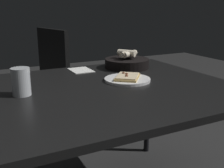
{
  "coord_description": "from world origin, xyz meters",
  "views": [
    {
      "loc": [
        -1.17,
        0.6,
        1.08
      ],
      "look_at": [
        -0.04,
        0.02,
        0.72
      ],
      "focal_mm": 44.84,
      "sensor_mm": 36.0,
      "label": 1
    }
  ],
  "objects_px": {
    "chair_far": "(42,83)",
    "pizza_plate": "(127,79)",
    "beer_glass": "(21,83)",
    "bread_basket": "(127,62)",
    "dining_table": "(113,96)"
  },
  "relations": [
    {
      "from": "beer_glass",
      "to": "pizza_plate",
      "type": "bearing_deg",
      "value": -89.81
    },
    {
      "from": "bread_basket",
      "to": "beer_glass",
      "type": "height_order",
      "value": "beer_glass"
    },
    {
      "from": "chair_far",
      "to": "pizza_plate",
      "type": "bearing_deg",
      "value": -164.13
    },
    {
      "from": "bread_basket",
      "to": "chair_far",
      "type": "xyz_separation_m",
      "value": [
        0.6,
        0.41,
        -0.23
      ]
    },
    {
      "from": "bread_basket",
      "to": "chair_far",
      "type": "relative_size",
      "value": 0.3
    },
    {
      "from": "pizza_plate",
      "to": "chair_far",
      "type": "bearing_deg",
      "value": 15.87
    },
    {
      "from": "pizza_plate",
      "to": "beer_glass",
      "type": "relative_size",
      "value": 1.97
    },
    {
      "from": "pizza_plate",
      "to": "bread_basket",
      "type": "xyz_separation_m",
      "value": [
        0.28,
        -0.16,
        0.02
      ]
    },
    {
      "from": "bread_basket",
      "to": "beer_glass",
      "type": "bearing_deg",
      "value": 112.22
    },
    {
      "from": "beer_glass",
      "to": "chair_far",
      "type": "height_order",
      "value": "chair_far"
    },
    {
      "from": "dining_table",
      "to": "chair_far",
      "type": "relative_size",
      "value": 1.27
    },
    {
      "from": "beer_glass",
      "to": "chair_far",
      "type": "distance_m",
      "value": 0.96
    },
    {
      "from": "chair_far",
      "to": "bread_basket",
      "type": "bearing_deg",
      "value": -145.73
    },
    {
      "from": "pizza_plate",
      "to": "beer_glass",
      "type": "distance_m",
      "value": 0.53
    },
    {
      "from": "beer_glass",
      "to": "bread_basket",
      "type": "bearing_deg",
      "value": -67.78
    }
  ]
}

